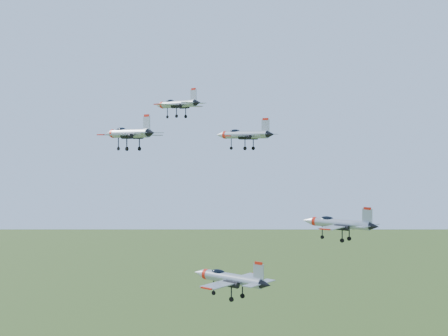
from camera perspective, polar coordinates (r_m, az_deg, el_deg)
The scene contains 5 objects.
jet_lead at distance 124.03m, azimuth -4.34°, elevation 5.87°, with size 13.38×11.12×3.57m.
jet_left_high at distance 105.68m, azimuth 1.81°, elevation 3.09°, with size 12.59×10.37×3.37m.
jet_right_high at distance 91.87m, azimuth -8.73°, elevation 3.17°, with size 12.22×10.21×3.27m.
jet_left_low at distance 98.47m, azimuth 10.43°, elevation -4.98°, with size 13.09×10.74×3.51m.
jet_right_low at distance 84.35m, azimuth 0.52°, elevation -10.03°, with size 13.09×10.76×3.51m.
Camera 1 is at (63.43, -79.97, 139.01)m, focal length 50.00 mm.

